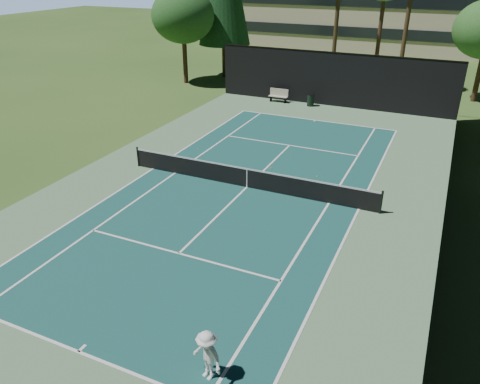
# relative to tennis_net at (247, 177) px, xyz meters

# --- Properties ---
(ground) EXTENTS (160.00, 160.00, 0.00)m
(ground) POSITION_rel_tennis_net_xyz_m (0.00, 0.00, -0.56)
(ground) COLOR #365720
(ground) RESTS_ON ground
(apron_slab) EXTENTS (18.00, 32.00, 0.01)m
(apron_slab) POSITION_rel_tennis_net_xyz_m (0.00, 0.00, -0.55)
(apron_slab) COLOR #5D855D
(apron_slab) RESTS_ON ground
(court_surface) EXTENTS (10.97, 23.77, 0.01)m
(court_surface) POSITION_rel_tennis_net_xyz_m (0.00, 0.00, -0.55)
(court_surface) COLOR #184F4B
(court_surface) RESTS_ON ground
(court_lines) EXTENTS (11.07, 23.87, 0.01)m
(court_lines) POSITION_rel_tennis_net_xyz_m (0.00, 0.00, -0.54)
(court_lines) COLOR white
(court_lines) RESTS_ON ground
(tennis_net) EXTENTS (12.90, 0.10, 1.10)m
(tennis_net) POSITION_rel_tennis_net_xyz_m (0.00, 0.00, 0.00)
(tennis_net) COLOR black
(tennis_net) RESTS_ON ground
(fence) EXTENTS (18.04, 32.05, 4.03)m
(fence) POSITION_rel_tennis_net_xyz_m (0.00, 0.06, 1.45)
(fence) COLOR black
(fence) RESTS_ON ground
(player) EXTENTS (1.12, 0.86, 1.53)m
(player) POSITION_rel_tennis_net_xyz_m (3.76, -11.13, 0.21)
(player) COLOR white
(player) RESTS_ON ground
(tennis_ball_b) EXTENTS (0.07, 0.07, 0.07)m
(tennis_ball_b) POSITION_rel_tennis_net_xyz_m (0.25, 2.64, -0.52)
(tennis_ball_b) COLOR #C3D731
(tennis_ball_b) RESTS_ON ground
(tennis_ball_c) EXTENTS (0.07, 0.07, 0.07)m
(tennis_ball_c) POSITION_rel_tennis_net_xyz_m (2.81, 2.64, -0.52)
(tennis_ball_c) COLOR #BDD630
(tennis_ball_c) RESTS_ON ground
(tennis_ball_d) EXTENTS (0.06, 0.06, 0.06)m
(tennis_ball_d) POSITION_rel_tennis_net_xyz_m (-4.75, 3.59, -0.53)
(tennis_ball_d) COLOR #C6CF2F
(tennis_ball_d) RESTS_ON ground
(park_bench) EXTENTS (1.50, 0.45, 1.02)m
(park_bench) POSITION_rel_tennis_net_xyz_m (-4.04, 15.38, -0.01)
(park_bench) COLOR beige
(park_bench) RESTS_ON ground
(trash_bin) EXTENTS (0.56, 0.56, 0.95)m
(trash_bin) POSITION_rel_tennis_net_xyz_m (-1.38, 15.25, -0.08)
(trash_bin) COLOR black
(trash_bin) RESTS_ON ground
(decid_tree_c) EXTENTS (5.44, 5.44, 8.09)m
(decid_tree_c) POSITION_rel_tennis_net_xyz_m (-14.00, 18.00, 5.21)
(decid_tree_c) COLOR #4F3322
(decid_tree_c) RESTS_ON ground
(campus_building) EXTENTS (40.50, 12.50, 8.30)m
(campus_building) POSITION_rel_tennis_net_xyz_m (0.00, 45.98, 3.65)
(campus_building) COLOR beige
(campus_building) RESTS_ON ground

